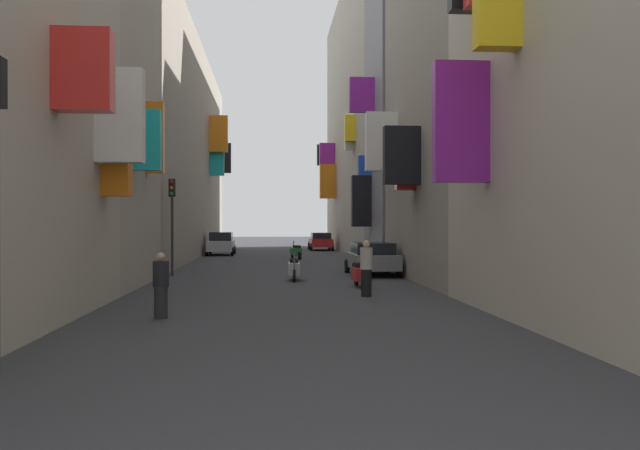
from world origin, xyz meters
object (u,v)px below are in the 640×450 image
(parked_car_grey, at_px, (372,258))
(traffic_light_far_corner, at_px, (172,210))
(parked_car_red, at_px, (321,241))
(scooter_green, at_px, (296,251))
(pedestrian_crossing, at_px, (366,268))
(parked_car_silver, at_px, (221,243))
(scooter_silver, at_px, (294,269))
(pedestrian_near_left, at_px, (161,286))
(scooter_red, at_px, (360,274))

(parked_car_grey, distance_m, traffic_light_far_corner, 8.74)
(parked_car_red, height_order, scooter_green, parked_car_red)
(scooter_green, height_order, pedestrian_crossing, pedestrian_crossing)
(scooter_green, bearing_deg, parked_car_silver, 132.87)
(scooter_silver, xyz_separation_m, pedestrian_crossing, (2.00, -5.77, 0.40))
(scooter_silver, xyz_separation_m, scooter_green, (0.67, 14.99, 0.00))
(scooter_green, height_order, pedestrian_near_left, pedestrian_near_left)
(parked_car_silver, bearing_deg, scooter_green, -47.13)
(scooter_silver, height_order, pedestrian_near_left, pedestrian_near_left)
(parked_car_silver, height_order, scooter_red, parked_car_silver)
(parked_car_red, bearing_deg, parked_car_silver, -135.92)
(scooter_red, xyz_separation_m, scooter_green, (-1.53, 17.86, 0.00))
(parked_car_grey, xyz_separation_m, scooter_red, (-1.26, -5.23, -0.28))
(pedestrian_crossing, bearing_deg, scooter_red, 86.25)
(parked_car_red, distance_m, traffic_light_far_corner, 26.66)
(traffic_light_far_corner, bearing_deg, scooter_silver, -24.96)
(pedestrian_near_left, bearing_deg, scooter_silver, 70.54)
(parked_car_red, distance_m, scooter_green, 12.89)
(scooter_silver, relative_size, pedestrian_near_left, 1.25)
(scooter_red, height_order, scooter_green, same)
(scooter_silver, relative_size, pedestrian_crossing, 1.13)
(parked_car_silver, bearing_deg, scooter_silver, -78.00)
(parked_car_silver, xyz_separation_m, pedestrian_crossing, (6.34, -26.15, 0.05))
(scooter_silver, bearing_deg, scooter_green, 87.45)
(parked_car_red, relative_size, scooter_silver, 2.26)
(scooter_red, bearing_deg, pedestrian_near_left, -128.94)
(scooter_green, relative_size, pedestrian_crossing, 1.13)
(parked_car_silver, relative_size, parked_car_red, 0.89)
(parked_car_red, relative_size, scooter_red, 2.25)
(scooter_silver, relative_size, scooter_red, 1.00)
(parked_car_silver, bearing_deg, pedestrian_near_left, -88.45)
(parked_car_silver, xyz_separation_m, scooter_green, (5.00, -5.39, -0.35))
(parked_car_grey, bearing_deg, scooter_green, 102.42)
(parked_car_silver, bearing_deg, pedestrian_crossing, -76.38)
(parked_car_silver, relative_size, scooter_green, 2.01)
(scooter_red, xyz_separation_m, traffic_light_far_corner, (-7.24, 5.22, 2.34))
(scooter_silver, relative_size, traffic_light_far_corner, 0.48)
(scooter_red, distance_m, scooter_green, 17.93)
(scooter_green, relative_size, traffic_light_far_corner, 0.48)
(parked_car_grey, xyz_separation_m, pedestrian_crossing, (-1.45, -8.13, 0.12))
(parked_car_grey, xyz_separation_m, scooter_silver, (-3.45, -2.36, -0.28))
(parked_car_grey, bearing_deg, scooter_silver, -145.63)
(scooter_silver, distance_m, pedestrian_near_left, 10.54)
(pedestrian_crossing, xyz_separation_m, traffic_light_far_corner, (-7.05, 8.12, 1.94))
(traffic_light_far_corner, bearing_deg, parked_car_red, 72.01)
(scooter_green, bearing_deg, pedestrian_near_left, -99.52)
(scooter_green, height_order, traffic_light_far_corner, traffic_light_far_corner)
(parked_car_silver, height_order, traffic_light_far_corner, traffic_light_far_corner)
(parked_car_red, distance_m, scooter_red, 30.53)
(pedestrian_crossing, bearing_deg, scooter_silver, 109.16)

